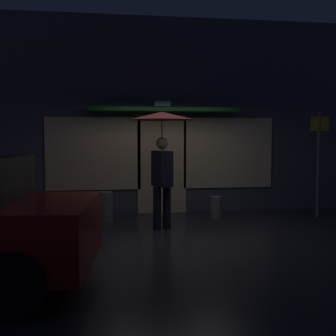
{
  "coord_description": "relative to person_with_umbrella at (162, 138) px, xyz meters",
  "views": [
    {
      "loc": [
        -1.26,
        -7.38,
        1.72
      ],
      "look_at": [
        -0.11,
        0.46,
        1.14
      ],
      "focal_mm": 45.92,
      "sensor_mm": 36.0,
      "label": 1
    }
  ],
  "objects": [
    {
      "name": "sidewalk_bollard",
      "position": [
        -1.04,
        0.93,
        -1.39
      ],
      "size": [
        0.3,
        0.3,
        0.6
      ],
      "primitive_type": "cylinder",
      "color": "slate",
      "rests_on": "ground"
    },
    {
      "name": "person_with_umbrella",
      "position": [
        0.0,
        0.0,
        0.0
      ],
      "size": [
        1.21,
        1.21,
        2.18
      ],
      "rotation": [
        0.0,
        0.0,
        -1.26
      ],
      "color": "black",
      "rests_on": "ground"
    },
    {
      "name": "building_facade",
      "position": [
        0.22,
        1.88,
        0.48
      ],
      "size": [
        10.27,
        1.0,
        4.38
      ],
      "color": "#4C4C56",
      "rests_on": "ground"
    },
    {
      "name": "ground_plane",
      "position": [
        0.22,
        -0.46,
        -1.69
      ],
      "size": [
        18.0,
        18.0,
        0.0
      ],
      "primitive_type": "plane",
      "color": "#26262B"
    },
    {
      "name": "sidewalk_bollard_2",
      "position": [
        1.27,
        0.9,
        -1.46
      ],
      "size": [
        0.23,
        0.23,
        0.46
      ],
      "primitive_type": "cylinder",
      "color": "slate",
      "rests_on": "ground"
    },
    {
      "name": "street_sign_post",
      "position": [
        3.44,
        0.68,
        -0.41
      ],
      "size": [
        0.4,
        0.07,
        2.24
      ],
      "color": "#595B60",
      "rests_on": "ground"
    }
  ]
}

